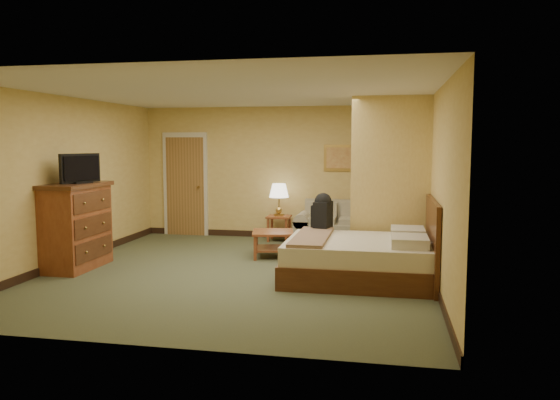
% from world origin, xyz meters
% --- Properties ---
extents(floor, '(6.00, 6.00, 0.00)m').
position_xyz_m(floor, '(0.00, 0.00, 0.00)').
color(floor, '#495034').
rests_on(floor, ground).
extents(ceiling, '(6.00, 6.00, 0.00)m').
position_xyz_m(ceiling, '(0.00, 0.00, 2.60)').
color(ceiling, white).
rests_on(ceiling, back_wall).
extents(back_wall, '(5.50, 0.02, 2.60)m').
position_xyz_m(back_wall, '(0.00, 3.00, 1.30)').
color(back_wall, tan).
rests_on(back_wall, floor).
extents(left_wall, '(0.02, 6.00, 2.60)m').
position_xyz_m(left_wall, '(-2.75, 0.00, 1.30)').
color(left_wall, tan).
rests_on(left_wall, floor).
extents(right_wall, '(0.02, 6.00, 2.60)m').
position_xyz_m(right_wall, '(2.75, 0.00, 1.30)').
color(right_wall, tan).
rests_on(right_wall, floor).
extents(partition, '(1.20, 0.15, 2.60)m').
position_xyz_m(partition, '(2.15, 0.93, 1.30)').
color(partition, tan).
rests_on(partition, floor).
extents(door, '(0.94, 0.16, 2.10)m').
position_xyz_m(door, '(-1.95, 2.96, 1.03)').
color(door, beige).
rests_on(door, floor).
extents(baseboard, '(5.50, 0.02, 0.12)m').
position_xyz_m(baseboard, '(0.00, 2.99, 0.06)').
color(baseboard, black).
rests_on(baseboard, floor).
extents(loveseat, '(1.60, 0.74, 0.81)m').
position_xyz_m(loveseat, '(1.22, 2.57, 0.26)').
color(loveseat, tan).
rests_on(loveseat, floor).
extents(side_table, '(0.44, 0.44, 0.49)m').
position_xyz_m(side_table, '(0.07, 2.65, 0.32)').
color(side_table, brown).
rests_on(side_table, floor).
extents(table_lamp, '(0.38, 0.38, 0.62)m').
position_xyz_m(table_lamp, '(0.07, 2.65, 0.96)').
color(table_lamp, '#AD893F').
rests_on(table_lamp, side_table).
extents(coffee_table, '(0.79, 0.79, 0.43)m').
position_xyz_m(coffee_table, '(0.26, 1.15, 0.31)').
color(coffee_table, brown).
rests_on(coffee_table, floor).
extents(wall_picture, '(0.65, 0.04, 0.51)m').
position_xyz_m(wall_picture, '(1.22, 2.97, 1.60)').
color(wall_picture, '#B78E3F').
rests_on(wall_picture, back_wall).
extents(dresser, '(0.64, 1.21, 1.29)m').
position_xyz_m(dresser, '(-2.48, -0.22, 0.65)').
color(dresser, brown).
rests_on(dresser, floor).
extents(tv, '(0.26, 0.71, 0.44)m').
position_xyz_m(tv, '(-2.37, -0.22, 1.50)').
color(tv, black).
rests_on(tv, dresser).
extents(bed, '(2.06, 1.75, 1.13)m').
position_xyz_m(bed, '(1.82, -0.10, 0.31)').
color(bed, '#442110').
rests_on(bed, floor).
extents(backpack, '(0.28, 0.37, 0.57)m').
position_xyz_m(backpack, '(1.15, 0.64, 0.86)').
color(backpack, black).
rests_on(backpack, bed).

